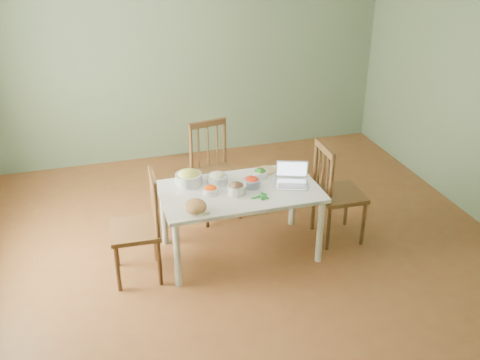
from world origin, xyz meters
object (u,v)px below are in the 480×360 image
object	(u,v)px
dining_table	(240,222)
chair_right	(340,192)
laptop	(292,176)
bread_boule	(196,206)
chair_far	(216,172)
chair_left	(134,228)
bowl_squash	(189,177)

from	to	relation	value
dining_table	chair_right	distance (m)	1.03
chair_right	laptop	bearing A→B (deg)	96.95
dining_table	laptop	distance (m)	0.66
bread_boule	laptop	world-z (taller)	laptop
chair_right	bread_boule	bearing A→B (deg)	102.45
laptop	chair_far	bearing A→B (deg)	142.36
chair_left	bread_boule	bearing A→B (deg)	71.05
chair_far	chair_right	distance (m)	1.30
dining_table	laptop	xyz separation A→B (m)	(0.49, -0.06, 0.44)
chair_far	laptop	xyz separation A→B (m)	(0.53, -0.81, 0.27)
chair_right	bread_boule	world-z (taller)	chair_right
chair_right	laptop	world-z (taller)	chair_right
dining_table	laptop	size ratio (longest dim) A/B	4.84
chair_right	laptop	distance (m)	0.60
chair_left	bowl_squash	size ratio (longest dim) A/B	4.04
chair_far	chair_right	world-z (taller)	same
bowl_squash	chair_far	bearing A→B (deg)	52.87
chair_left	chair_right	size ratio (longest dim) A/B	0.98
chair_left	chair_far	bearing A→B (deg)	134.50
dining_table	laptop	world-z (taller)	laptop
chair_far	bowl_squash	world-z (taller)	chair_far
chair_left	laptop	bearing A→B (deg)	94.08
chair_far	chair_right	size ratio (longest dim) A/B	1.00
chair_left	chair_right	bearing A→B (deg)	95.15
chair_left	bread_boule	xyz separation A→B (m)	(0.51, -0.20, 0.24)
dining_table	chair_right	size ratio (longest dim) A/B	1.42
chair_left	bread_boule	size ratio (longest dim) A/B	5.36
chair_left	chair_right	world-z (taller)	chair_right
chair_far	laptop	size ratio (longest dim) A/B	3.39
chair_far	chair_left	size ratio (longest dim) A/B	1.02
dining_table	chair_far	xyz separation A→B (m)	(-0.04, 0.75, 0.17)
chair_left	bowl_squash	world-z (taller)	chair_left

